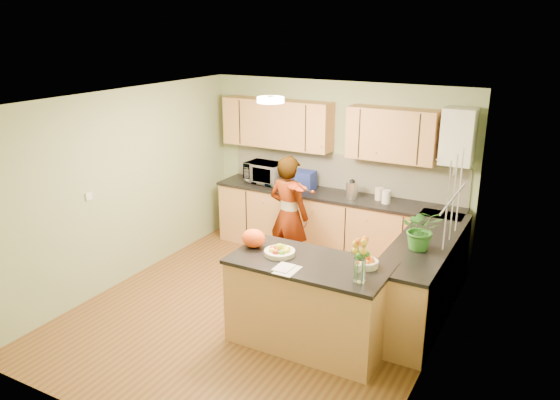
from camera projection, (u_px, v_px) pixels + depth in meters
The scene contains 28 objects.
floor at pixel (259, 311), 6.48m from camera, with size 4.50×4.50×0.00m, color brown.
ceiling at pixel (256, 99), 5.71m from camera, with size 4.00×4.50×0.02m, color white.
wall_back at pixel (337, 168), 7.97m from camera, with size 4.00×0.02×2.50m, color #8EA173.
wall_front at pixel (109, 296), 4.22m from camera, with size 4.00×0.02×2.50m, color #8EA173.
wall_left at pixel (124, 187), 7.01m from camera, with size 0.02×4.50×2.50m, color #8EA173.
wall_right at pixel (438, 245), 5.18m from camera, with size 0.02×4.50×2.50m, color #8EA173.
back_counter at pixel (333, 225), 7.92m from camera, with size 3.64×0.62×0.94m.
right_counter at pixel (423, 278), 6.27m from camera, with size 0.62×2.24×0.94m.
splashback at pixel (343, 172), 7.93m from camera, with size 3.60×0.02×0.52m, color white.
upper_cabinets at pixel (322, 128), 7.73m from camera, with size 3.20×0.34×0.70m.
boiler at pixel (458, 137), 6.87m from camera, with size 0.40×0.30×0.86m.
window_right at pixel (454, 198), 5.60m from camera, with size 0.01×1.30×1.05m.
light_switch at pixel (89, 196), 6.48m from camera, with size 0.02×0.09×0.09m, color silver.
ceiling_lamp at pixel (271, 100), 5.97m from camera, with size 0.30×0.30×0.07m.
peninsula_island at pixel (309, 302), 5.71m from camera, with size 1.65×0.84×0.94m.
fruit_dish at pixel (280, 251), 5.71m from camera, with size 0.33×0.33×0.11m.
orange_bowl at pixel (366, 261), 5.42m from camera, with size 0.24×0.24×0.14m.
flower_vase at pixel (360, 248), 5.04m from camera, with size 0.27×0.27×0.50m.
orange_bag at pixel (254, 238), 5.90m from camera, with size 0.27×0.23×0.20m, color #FA4E14.
papers at pixel (287, 270), 5.36m from camera, with size 0.20×0.27×0.01m, color white.
violinist at pixel (289, 215), 7.28m from camera, with size 0.60×0.39×1.64m, color #E9A68E.
violin at pixel (295, 186), 6.85m from camera, with size 0.62×0.25×0.12m, color #4B1804, non-canonical shape.
microwave at pixel (265, 173), 8.29m from camera, with size 0.56×0.38×0.31m, color silver.
blue_box at pixel (303, 180), 7.99m from camera, with size 0.33×0.25×0.27m, color navy.
kettle at pixel (352, 189), 7.58m from camera, with size 0.16×0.16×0.31m.
jar_cream at pixel (379, 194), 7.50m from camera, with size 0.11×0.11×0.17m, color beige.
jar_white at pixel (386, 197), 7.35m from camera, with size 0.12×0.12×0.18m, color silver.
potted_plant at pixel (422, 229), 5.81m from camera, with size 0.42×0.37×0.47m, color #2E7125.
Camera 1 is at (2.98, -4.93, 3.26)m, focal length 35.00 mm.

